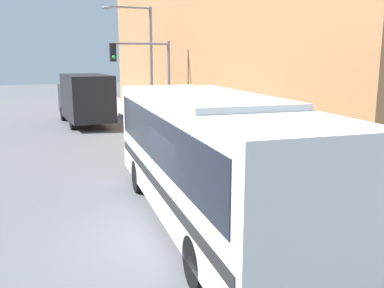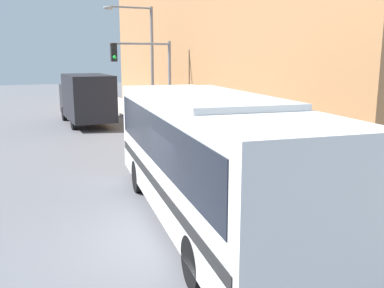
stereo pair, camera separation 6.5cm
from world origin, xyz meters
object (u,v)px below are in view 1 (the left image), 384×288
object	(u,v)px
delivery_truck	(85,98)
traffic_light_pole	(148,70)
parking_meter	(201,126)
pedestrian_mid_block	(295,148)
street_lamp	(144,54)
fire_hydrant	(279,168)
pedestrian_near_corner	(212,123)
city_bus	(205,151)

from	to	relation	value
delivery_truck	traffic_light_pole	xyz separation A→B (m)	(2.43, -5.07, 1.81)
traffic_light_pole	parking_meter	size ratio (longest dim) A/B	3.66
parking_meter	pedestrian_mid_block	world-z (taller)	pedestrian_mid_block
street_lamp	pedestrian_mid_block	xyz separation A→B (m)	(1.20, -13.01, -3.29)
traffic_light_pole	pedestrian_mid_block	world-z (taller)	traffic_light_pole
delivery_truck	fire_hydrant	world-z (taller)	delivery_truck
fire_hydrant	parking_meter	xyz separation A→B (m)	(-0.00, 6.05, 0.50)
traffic_light_pole	pedestrian_near_corner	world-z (taller)	traffic_light_pole
pedestrian_mid_block	pedestrian_near_corner	bearing A→B (deg)	92.10
city_bus	traffic_light_pole	size ratio (longest dim) A/B	2.17
city_bus	fire_hydrant	distance (m)	4.49
city_bus	parking_meter	distance (m)	8.99
city_bus	pedestrian_near_corner	distance (m)	9.74
street_lamp	pedestrian_mid_block	size ratio (longest dim) A/B	4.11
fire_hydrant	street_lamp	world-z (taller)	street_lamp
city_bus	pedestrian_near_corner	world-z (taller)	city_bus
parking_meter	pedestrian_mid_block	size ratio (longest dim) A/B	0.78
city_bus	pedestrian_mid_block	size ratio (longest dim) A/B	6.24
traffic_light_pole	pedestrian_near_corner	xyz separation A→B (m)	(1.85, -3.92, -2.40)
fire_hydrant	traffic_light_pole	xyz separation A→B (m)	(-1.03, 10.42, 2.93)
fire_hydrant	pedestrian_near_corner	world-z (taller)	pedestrian_near_corner
street_lamp	delivery_truck	bearing A→B (deg)	149.98
pedestrian_near_corner	pedestrian_mid_block	xyz separation A→B (m)	(0.22, -5.92, -0.07)
fire_hydrant	pedestrian_near_corner	size ratio (longest dim) A/B	0.43
street_lamp	pedestrian_near_corner	size ratio (longest dim) A/B	3.82
parking_meter	pedestrian_near_corner	bearing A→B (deg)	28.76
delivery_truck	traffic_light_pole	distance (m)	5.90
parking_meter	fire_hydrant	bearing A→B (deg)	-90.00
delivery_truck	pedestrian_mid_block	distance (m)	15.58
pedestrian_near_corner	parking_meter	bearing A→B (deg)	-151.24
delivery_truck	pedestrian_near_corner	xyz separation A→B (m)	(4.27, -8.99, -0.59)
city_bus	street_lamp	xyz separation A→B (m)	(3.58, 15.66, 2.40)
delivery_truck	pedestrian_near_corner	size ratio (longest dim) A/B	3.75
fire_hydrant	street_lamp	size ratio (longest dim) A/B	0.11
delivery_truck	pedestrian_mid_block	xyz separation A→B (m)	(4.49, -14.91, -0.66)
city_bus	traffic_light_pole	distance (m)	12.89
pedestrian_near_corner	fire_hydrant	bearing A→B (deg)	-97.13
fire_hydrant	parking_meter	size ratio (longest dim) A/B	0.59
traffic_light_pole	parking_meter	distance (m)	5.11
delivery_truck	street_lamp	xyz separation A→B (m)	(3.29, -1.90, 2.63)
traffic_light_pole	pedestrian_near_corner	size ratio (longest dim) A/B	2.67
city_bus	delivery_truck	size ratio (longest dim) A/B	1.54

